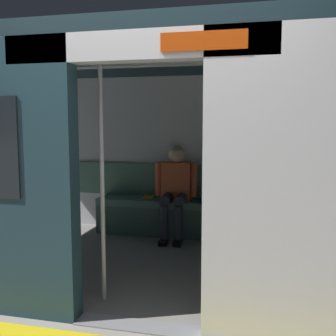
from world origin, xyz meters
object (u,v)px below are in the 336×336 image
at_px(book, 149,197).
at_px(grab_pole_door, 102,178).
at_px(person_seated, 175,185).
at_px(train_car, 170,122).
at_px(handbag, 212,195).
at_px(bench_seat, 194,209).

height_order(book, grab_pole_door, grab_pole_door).
distance_m(book, grab_pole_door, 2.21).
distance_m(person_seated, grab_pole_door, 2.03).
bearing_deg(train_car, book, -64.47).
distance_m(person_seated, book, 0.47).
bearing_deg(handbag, train_car, 75.75).
distance_m(bench_seat, person_seated, 0.41).
relative_size(bench_seat, person_seated, 2.18).
relative_size(train_car, grab_pole_door, 3.05).
distance_m(train_car, handbag, 1.51).
xyz_separation_m(person_seated, grab_pole_door, (0.18, 1.99, 0.36)).
distance_m(train_car, grab_pole_door, 1.09).
bearing_deg(person_seated, book, -19.10).
distance_m(bench_seat, grab_pole_door, 2.20).
relative_size(person_seated, grab_pole_door, 0.57).
bearing_deg(bench_seat, handbag, -173.26).
relative_size(bench_seat, handbag, 10.09).
relative_size(train_car, person_seated, 5.31).
distance_m(handbag, grab_pole_door, 2.23).
xyz_separation_m(bench_seat, person_seated, (0.24, 0.05, 0.33)).
xyz_separation_m(handbag, book, (0.87, -0.06, -0.07)).
bearing_deg(grab_pole_door, bench_seat, -101.59).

